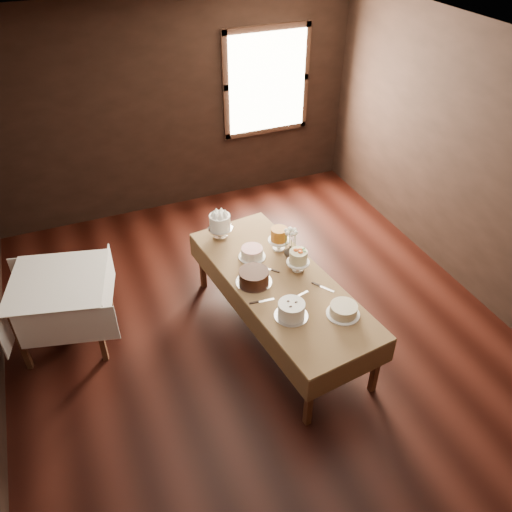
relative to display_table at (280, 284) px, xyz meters
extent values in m
cube|color=black|center=(-0.19, -0.04, -0.66)|extent=(5.00, 6.00, 0.01)
cube|color=beige|center=(-0.19, -0.04, 2.14)|extent=(5.00, 6.00, 0.01)
cube|color=black|center=(-0.19, 2.96, 0.74)|extent=(5.00, 0.02, 2.80)
cube|color=black|center=(2.31, -0.04, 0.74)|extent=(0.02, 6.00, 2.80)
cube|color=#FFEABF|center=(1.11, 2.90, 0.94)|extent=(1.10, 0.05, 1.30)
cube|color=#482A1B|center=(-0.23, -1.11, -0.34)|extent=(0.06, 0.06, 0.64)
cube|color=#482A1B|center=(-0.50, 1.02, -0.34)|extent=(0.06, 0.06, 0.64)
cube|color=#482A1B|center=(0.50, -1.02, -0.34)|extent=(0.06, 0.06, 0.64)
cube|color=#482A1B|center=(0.23, 1.11, -0.34)|extent=(0.06, 0.06, 0.64)
cube|color=#482A1B|center=(0.00, 0.00, 0.02)|extent=(1.12, 2.34, 0.04)
cube|color=olive|center=(0.00, 0.00, 0.05)|extent=(1.19, 2.41, 0.01)
cube|color=#482A1B|center=(-2.45, 0.50, -0.31)|extent=(0.06, 0.06, 0.71)
cube|color=#482A1B|center=(-2.27, 1.20, -0.31)|extent=(0.06, 0.06, 0.71)
cube|color=#482A1B|center=(-1.75, 0.32, -0.31)|extent=(0.06, 0.06, 0.71)
cube|color=#482A1B|center=(-1.57, 1.03, -0.31)|extent=(0.06, 0.06, 0.71)
cube|color=#482A1B|center=(-2.01, 0.76, 0.07)|extent=(1.00, 1.00, 0.04)
cube|color=white|center=(-2.01, 0.76, 0.10)|extent=(1.10, 1.10, 0.01)
cylinder|color=silver|center=(-0.29, 0.92, 0.12)|extent=(0.27, 0.27, 0.13)
cylinder|color=white|center=(-0.29, 0.92, 0.26)|extent=(0.29, 0.29, 0.16)
cylinder|color=white|center=(-0.12, 0.44, 0.06)|extent=(0.28, 0.28, 0.01)
cylinder|color=white|center=(-0.12, 0.44, 0.11)|extent=(0.31, 0.31, 0.09)
cylinder|color=white|center=(0.20, 0.47, 0.12)|extent=(0.23, 0.23, 0.13)
cylinder|color=#C46F1C|center=(0.20, 0.47, 0.25)|extent=(0.20, 0.20, 0.13)
cylinder|color=silver|center=(-0.25, 0.06, 0.06)|extent=(0.35, 0.35, 0.01)
cylinder|color=#34160A|center=(-0.25, 0.06, 0.13)|extent=(0.41, 0.41, 0.12)
cylinder|color=white|center=(0.23, 0.08, 0.11)|extent=(0.23, 0.23, 0.11)
cylinder|color=beige|center=(0.23, 0.08, 0.23)|extent=(0.19, 0.19, 0.12)
cylinder|color=silver|center=(-0.12, -0.50, 0.06)|extent=(0.31, 0.31, 0.01)
cylinder|color=white|center=(-0.12, -0.50, 0.14)|extent=(0.29, 0.29, 0.14)
cylinder|color=white|center=(0.32, -0.65, 0.06)|extent=(0.30, 0.30, 0.01)
cylinder|color=beige|center=(0.32, -0.65, 0.11)|extent=(0.28, 0.28, 0.09)
cube|color=silver|center=(0.10, -0.27, 0.06)|extent=(0.24, 0.08, 0.01)
cube|color=silver|center=(0.35, -0.30, 0.06)|extent=(0.15, 0.21, 0.01)
cube|color=silver|center=(-0.07, 0.23, 0.06)|extent=(0.17, 0.20, 0.01)
cube|color=silver|center=(0.26, 0.28, 0.06)|extent=(0.14, 0.22, 0.01)
cube|color=silver|center=(-0.24, -0.22, 0.06)|extent=(0.24, 0.05, 0.01)
imported|color=#2D2823|center=(0.25, 0.31, 0.12)|extent=(0.18, 0.18, 0.13)
camera|label=1|loc=(-1.69, -3.46, 3.26)|focal=36.05mm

